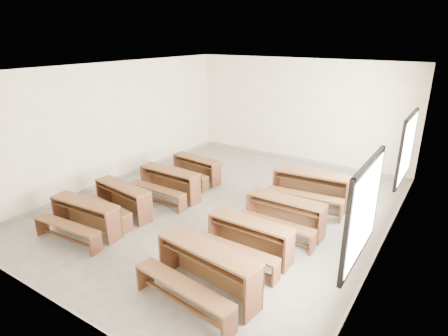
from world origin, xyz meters
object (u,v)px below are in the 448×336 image
Objects in this scene: desk_set_1 at (121,198)px; desk_set_2 at (169,182)px; desk_set_0 at (84,215)px; desk_set_5 at (249,237)px; desk_set_6 at (284,213)px; desk_set_4 at (206,268)px; desk_set_7 at (310,187)px; desk_set_3 at (195,168)px.

desk_set_1 is 1.02× the size of desk_set_2.
desk_set_5 reaches higher than desk_set_0.
desk_set_0 is 3.39m from desk_set_5.
desk_set_2 is 3.11m from desk_set_6.
desk_set_4 is 1.02× the size of desk_set_7.
desk_set_2 is at bearing 158.10° from desk_set_5.
desk_set_6 reaches higher than desk_set_3.
desk_set_2 is 0.99× the size of desk_set_6.
desk_set_5 is at bearing 94.58° from desk_set_4.
desk_set_4 reaches higher than desk_set_3.
desk_set_6 reaches higher than desk_set_2.
desk_set_3 is 3.99m from desk_set_5.
desk_set_6 is (3.11, 0.01, 0.00)m from desk_set_2.
desk_set_0 is at bearing -176.92° from desk_set_4.
desk_set_1 is at bearing 86.61° from desk_set_0.
desk_set_3 is (0.10, 3.58, -0.03)m from desk_set_0.
desk_set_5 is at bearing -22.04° from desk_set_2.
desk_set_4 is at bearing -97.17° from desk_set_7.
desk_set_0 is at bearing -85.84° from desk_set_3.
desk_set_0 reaches higher than desk_set_3.
desk_set_0 is 5.07m from desk_set_7.
desk_set_5 is (3.11, -2.49, 0.03)m from desk_set_3.
desk_set_4 is at bearing -91.52° from desk_set_5.
desk_set_7 is (3.07, 1.54, 0.04)m from desk_set_2.
desk_set_4 is at bearing -7.54° from desk_set_0.
desk_set_3 is (-0.15, 1.28, -0.04)m from desk_set_2.
desk_set_0 is at bearing -96.08° from desk_set_2.
desk_set_7 is (3.32, 3.83, 0.05)m from desk_set_0.
desk_set_3 is (0.12, 2.57, -0.02)m from desk_set_1.
desk_set_5 is at bearing -97.09° from desk_set_6.
desk_set_6 is (3.26, -1.27, 0.04)m from desk_set_3.
desk_set_5 is 0.87× the size of desk_set_7.
desk_set_7 reaches higher than desk_set_6.
desk_set_4 is at bearing -40.11° from desk_set_2.
desk_set_1 is at bearing 165.95° from desk_set_4.
desk_set_6 is at bearing 0.26° from desk_set_2.
desk_set_7 reaches higher than desk_set_1.
desk_set_3 is 3.22m from desk_set_7.
desk_set_7 is (-0.04, 1.53, 0.04)m from desk_set_6.
desk_set_1 is 1.32m from desk_set_2.
desk_set_2 is 1.05× the size of desk_set_3.
desk_set_4 reaches higher than desk_set_5.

